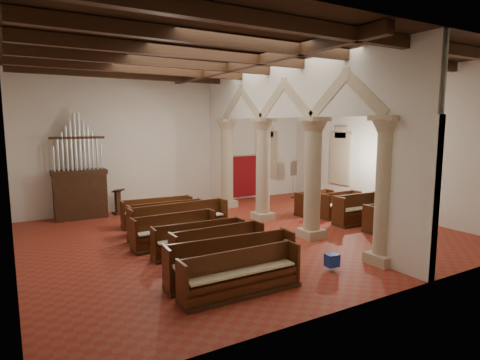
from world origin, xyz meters
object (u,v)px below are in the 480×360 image
Objects in this scene: lectern at (118,204)px; processional_banner at (293,184)px; aisle_pew_0 at (387,221)px; nave_pew_0 at (241,280)px; pipe_organ at (80,185)px.

lectern is 0.54× the size of processional_banner.
aisle_pew_0 is (-1.03, -6.89, -0.41)m from processional_banner.
nave_pew_0 is at bearing -145.43° from processional_banner.
nave_pew_0 is (-8.44, -8.98, -0.42)m from processional_banner.
pipe_organ is 10.38m from processional_banner.
nave_pew_0 is (0.41, -9.75, -0.13)m from lectern.
lectern is at bearing 92.65° from nave_pew_0.
nave_pew_0 is at bearing -78.98° from pipe_organ.
aisle_pew_0 is (7.82, -7.67, -0.12)m from lectern.
processional_banner is (8.84, -0.78, 0.29)m from lectern.
aisle_pew_0 is at bearing -39.50° from pipe_organ.
processional_banner is (10.34, -0.79, -0.62)m from pipe_organ.
pipe_organ is 2.21× the size of aisle_pew_0.
aisle_pew_0 is (9.31, -7.68, -1.03)m from pipe_organ.
processional_banner reaches higher than lectern.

